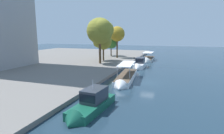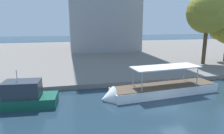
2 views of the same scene
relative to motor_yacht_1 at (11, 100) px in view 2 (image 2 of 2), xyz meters
name	(u,v)px [view 2 (image 2 of 2)]	position (x,y,z in m)	size (l,w,h in m)	color
ground_plane	(179,110)	(15.35, -4.31, -0.63)	(220.00, 220.00, 0.00)	#1E3342
dock_promenade	(107,52)	(15.35, 31.01, -0.32)	(120.00, 55.00, 0.60)	slate
motor_yacht_1	(11,100)	(0.00, 0.00, 0.00)	(8.65, 3.19, 4.62)	#14513D
tour_boat_2	(157,92)	(15.15, -0.12, -0.26)	(13.82, 3.98, 4.22)	white
tree_3	(210,11)	(29.35, 10.76, 9.22)	(7.24, 7.31, 12.68)	#4C3823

